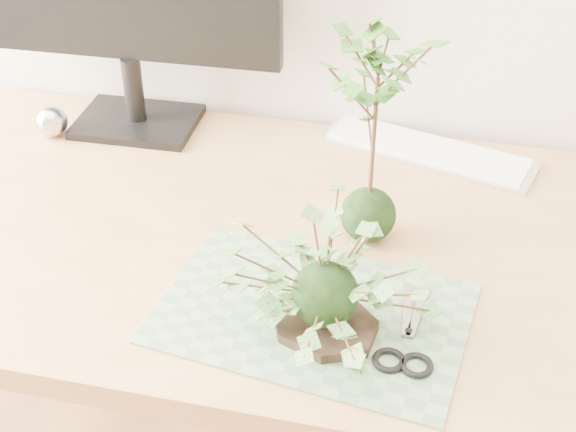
{
  "coord_description": "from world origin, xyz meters",
  "views": [
    {
      "loc": [
        0.2,
        0.28,
        1.47
      ],
      "look_at": [
        0.0,
        1.14,
        0.84
      ],
      "focal_mm": 50.0,
      "sensor_mm": 36.0,
      "label": 1
    }
  ],
  "objects_px": {
    "keyboard": "(427,150)",
    "desk": "(359,289)",
    "ivy_kokedama": "(326,269)",
    "maple_kokedama": "(377,92)"
  },
  "relations": [
    {
      "from": "maple_kokedama",
      "to": "keyboard",
      "type": "height_order",
      "value": "maple_kokedama"
    },
    {
      "from": "ivy_kokedama",
      "to": "keyboard",
      "type": "xyz_separation_m",
      "value": [
        0.09,
        0.48,
        -0.1
      ]
    },
    {
      "from": "ivy_kokedama",
      "to": "keyboard",
      "type": "height_order",
      "value": "ivy_kokedama"
    },
    {
      "from": "keyboard",
      "to": "desk",
      "type": "bearing_deg",
      "value": -88.56
    },
    {
      "from": "maple_kokedama",
      "to": "desk",
      "type": "bearing_deg",
      "value": -100.34
    },
    {
      "from": "desk",
      "to": "keyboard",
      "type": "height_order",
      "value": "keyboard"
    },
    {
      "from": "desk",
      "to": "maple_kokedama",
      "type": "distance_m",
      "value": 0.33
    },
    {
      "from": "desk",
      "to": "maple_kokedama",
      "type": "bearing_deg",
      "value": 79.66
    },
    {
      "from": "maple_kokedama",
      "to": "keyboard",
      "type": "bearing_deg",
      "value": 75.64
    },
    {
      "from": "ivy_kokedama",
      "to": "keyboard",
      "type": "bearing_deg",
      "value": 79.01
    }
  ]
}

